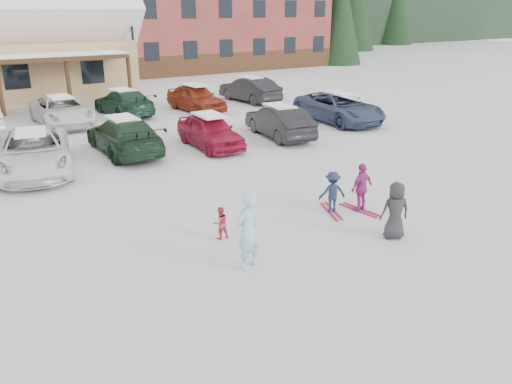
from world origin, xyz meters
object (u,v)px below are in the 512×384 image
lamp_post (133,41)px  parked_car_2 (34,152)px  adult_skier (248,231)px  parked_car_6 (339,107)px  parked_car_4 (210,131)px  child_navy (332,192)px  child_magenta (362,187)px  parked_car_12 (196,98)px  bystander_dark (395,211)px  parked_car_11 (124,102)px  parked_car_5 (279,122)px  parked_car_3 (124,136)px  parked_car_10 (62,111)px  parked_car_13 (250,90)px  toddler_red (220,223)px

lamp_post → parked_car_2: (-9.09, -15.00, -2.77)m
adult_skier → parked_car_6: 16.22m
parked_car_2 → parked_car_4: parked_car_2 is taller
child_navy → parked_car_2: parked_car_2 is taller
child_magenta → parked_car_12: bearing=-106.6°
child_magenta → lamp_post: bearing=-101.9°
bystander_dark → parked_car_11: 19.14m
parked_car_5 → parked_car_6: parked_car_6 is taller
parked_car_3 → child_navy: bearing=108.1°
parked_car_3 → parked_car_4: bearing=163.0°
parked_car_2 → parked_car_3: 3.63m
parked_car_3 → parked_car_5: bearing=170.4°
child_magenta → parked_car_3: 10.44m
parked_car_11 → parked_car_12: 4.03m
adult_skier → child_magenta: bearing=176.5°
parked_car_6 → parked_car_4: bearing=-170.9°
child_magenta → parked_car_4: bearing=-94.8°
parked_car_3 → parked_car_5: parked_car_3 is taller
parked_car_10 → parked_car_12: size_ratio=1.18×
lamp_post → parked_car_3: bearing=-111.3°
parked_car_2 → parked_car_3: parked_car_2 is taller
parked_car_6 → parked_car_13: 7.58m
lamp_post → parked_car_4: 15.68m
parked_car_4 → parked_car_10: size_ratio=0.80×
parked_car_3 → parked_car_11: size_ratio=1.05×
toddler_red → parked_car_4: (3.90, 8.17, 0.27)m
adult_skier → parked_car_10: adult_skier is taller
parked_car_11 → parked_car_12: bearing=158.9°
adult_skier → parked_car_13: bearing=-139.5°
toddler_red → parked_car_6: 14.98m
bystander_dark → parked_car_6: (8.08, 11.44, -0.00)m
parked_car_2 → parked_car_13: parked_car_13 is taller
parked_car_6 → toddler_red: bearing=-140.2°
child_navy → parked_car_12: parked_car_12 is taller
parked_car_2 → parked_car_10: bearing=80.9°
parked_car_5 → adult_skier: bearing=59.4°
parked_car_5 → parked_car_6: size_ratio=0.82×
adult_skier → parked_car_11: (3.21, 18.49, -0.23)m
parked_car_10 → parked_car_13: (11.51, 0.66, 0.05)m
parked_car_2 → parked_car_3: (3.55, 0.75, -0.02)m
lamp_post → parked_car_10: size_ratio=1.21×
parked_car_5 → parked_car_11: bearing=-56.1°
parked_car_2 → child_magenta: bearing=-40.8°
child_magenta → toddler_red: bearing=-14.6°
toddler_red → parked_car_3: bearing=-91.2°
toddler_red → parked_car_10: parked_car_10 is taller
child_navy → parked_car_2: 10.84m
parked_car_3 → parked_car_11: bearing=-108.0°
adult_skier → parked_car_11: bearing=-117.8°
child_magenta → parked_car_10: 17.19m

